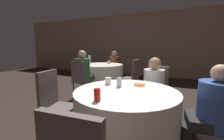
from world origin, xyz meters
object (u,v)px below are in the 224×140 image
Objects in this scene: person_floral_shirt at (113,67)px; pizza_plate_near at (139,85)px; person_blue_shirt at (209,115)px; table_far at (102,76)px; table_near at (126,120)px; chair_near_north at (156,88)px; chair_far_north at (115,67)px; soda_can_silver at (119,82)px; bottle_far at (89,60)px; soda_can_red at (97,95)px; person_green_jacket at (84,73)px; chair_near_west at (53,99)px; person_white_shirt at (152,90)px; chair_far_south at (80,77)px; chair_far_east at (133,74)px.

pizza_plate_near is (1.75, -3.00, 0.18)m from person_floral_shirt.
table_far is at bearing 41.06° from person_blue_shirt.
table_near is 5.53× the size of pizza_plate_near.
person_blue_shirt reaches higher than table_near.
chair_near_north is at bearing 128.08° from person_floral_shirt.
chair_far_north is at bearing 115.73° from table_near.
soda_can_silver is at bearing -56.47° from table_far.
bottle_far reaches higher than table_far.
soda_can_red is at bearing 110.15° from chair_far_north.
person_green_jacket is (-0.00, -1.98, 0.07)m from chair_far_north.
table_near is 2.91m from table_far.
bottle_far is (-2.91, 2.18, 0.32)m from person_blue_shirt.
chair_near_west is 1.58m from person_white_shirt.
person_white_shirt is 1.94m from person_green_jacket.
soda_can_red is (0.90, -0.30, 0.27)m from chair_near_west.
table_near is at bearing 90.00° from person_blue_shirt.
chair_far_north is (0.01, 2.13, 0.00)m from chair_far_south.
bottle_far reaches higher than chair_far_south.
person_green_jacket is at bearing -7.81° from person_white_shirt.
person_green_jacket is at bearing 138.40° from table_near.
chair_near_west is at bearing -64.82° from chair_far_south.
chair_near_north and chair_far_north have the same top height.
chair_far_north is 0.86× the size of person_white_shirt.
chair_near_north is 2.58m from bottle_far.
chair_far_east is 7.79× the size of soda_can_silver.
chair_far_east and chair_far_north have the same top height.
bottle_far is at bearing 69.10° from person_floral_shirt.
person_green_jacket is at bearing 88.49° from person_floral_shirt.
person_floral_shirt is at bearing 112.20° from soda_can_red.
table_far is 1.08m from chair_far_south.
chair_far_south is (-1.09, -0.89, 0.00)m from chair_far_east.
soda_can_red is 3.33m from bottle_far.
chair_near_north is 1.00× the size of chair_far_south.
person_white_shirt is at bearing 125.67° from person_floral_shirt.
person_floral_shirt is (-0.63, 3.46, 0.03)m from chair_near_west.
person_floral_shirt reaches higher than chair_near_west.
bottle_far is (-1.44, 0.05, 0.34)m from chair_far_east.
bottle_far is (-0.38, -0.12, 0.52)m from table_far.
chair_far_south is at bearing 1.69° from chair_near_north.
table_near is 10.27× the size of soda_can_red.
person_white_shirt reaches higher than chair_far_east.
table_near is 1.32× the size of chair_far_north.
bottle_far is at bearing 46.53° from person_blue_shirt.
chair_near_west reaches higher than soda_can_red.
chair_near_west is 1.00× the size of chair_far_east.
chair_far_north reaches higher than table_far.
soda_can_silver is 2.87m from bottle_far.
soda_can_silver reaches higher than table_far.
person_floral_shirt is (-1.86, 2.27, 0.03)m from chair_near_north.
table_far is 1.36× the size of chair_near_west.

